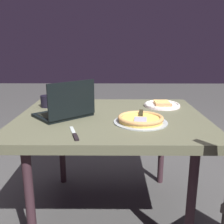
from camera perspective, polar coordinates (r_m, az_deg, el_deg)
ground_plane at (r=1.93m, az=-0.19°, el=-21.36°), size 12.00×12.00×0.00m
dining_table at (r=1.64m, az=-0.21°, el=-2.79°), size 1.17×0.98×0.71m
laptop at (r=1.60m, az=-10.27°, el=0.49°), size 0.40×0.39×0.23m
pizza_plate at (r=1.89m, az=11.08°, el=1.64°), size 0.26×0.26×0.04m
pizza_tray at (r=1.48m, az=6.37°, el=-1.61°), size 0.31×0.31×0.04m
table_knife at (r=1.29m, az=-8.32°, el=-4.95°), size 0.08×0.21×0.01m
drink_cup at (r=1.89m, az=-14.41°, el=2.35°), size 0.08×0.08×0.08m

